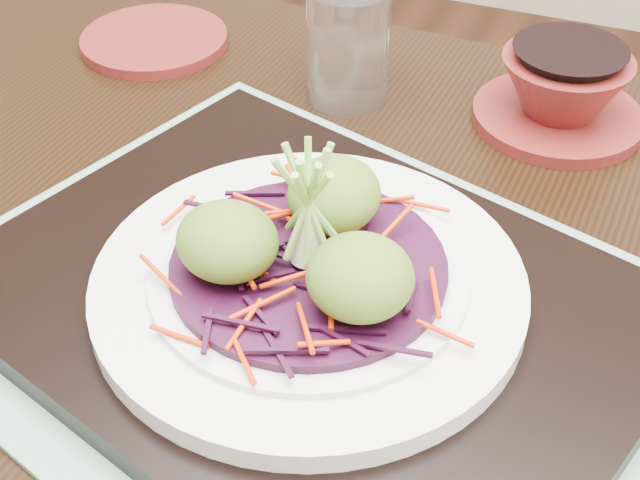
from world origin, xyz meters
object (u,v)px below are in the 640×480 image
at_px(water_glass, 347,44).
at_px(serving_tray, 309,304).
at_px(terracotta_side_plate, 154,40).
at_px(white_plate, 309,283).
at_px(terracotta_bowl_set, 562,94).
at_px(dining_table, 326,364).

bearing_deg(water_glass, serving_tray, -74.17).
height_order(terracotta_side_plate, water_glass, water_glass).
xyz_separation_m(terracotta_side_plate, water_glass, (0.22, -0.02, 0.05)).
distance_m(serving_tray, white_plate, 0.02).
relative_size(serving_tray, terracotta_side_plate, 2.95).
bearing_deg(terracotta_bowl_set, white_plate, -109.28).
bearing_deg(dining_table, terracotta_side_plate, 141.39).
bearing_deg(white_plate, terracotta_side_plate, 134.23).
distance_m(dining_table, serving_tray, 0.12).
distance_m(serving_tray, terracotta_side_plate, 0.43).
distance_m(white_plate, terracotta_bowl_set, 0.34).
bearing_deg(serving_tray, white_plate, -91.09).
relative_size(dining_table, terracotta_side_plate, 8.09).
distance_m(dining_table, terracotta_side_plate, 0.41).
bearing_deg(terracotta_side_plate, terracotta_bowl_set, 0.97).
bearing_deg(serving_tray, terracotta_side_plate, 151.57).
relative_size(dining_table, water_glass, 11.36).
bearing_deg(water_glass, dining_table, -72.48).
bearing_deg(serving_tray, dining_table, 114.34).
height_order(white_plate, terracotta_bowl_set, terracotta_bowl_set).
height_order(serving_tray, water_glass, water_glass).
bearing_deg(terracotta_side_plate, white_plate, -45.77).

